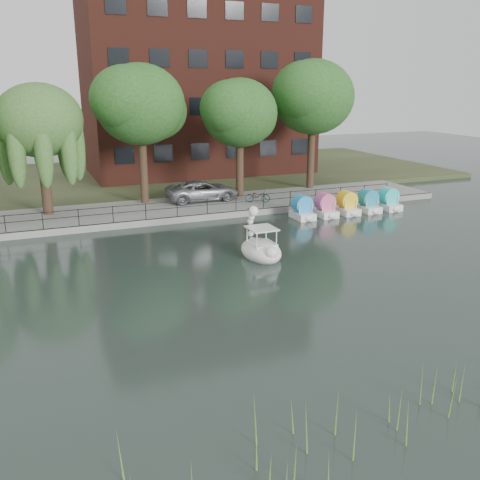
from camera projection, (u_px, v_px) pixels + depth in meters
ground_plane at (265, 297)px, 22.13m from camera, size 120.00×120.00×0.00m
promenade at (166, 210)px, 36.27m from camera, size 40.00×6.00×0.40m
kerb at (178, 220)px, 33.65m from camera, size 40.00×0.25×0.40m
land_strip at (127, 177)px, 48.70m from camera, size 60.00×22.00×0.36m
railing at (177, 205)px, 33.56m from camera, size 32.00×0.05×1.00m
apartment_building at (198, 73)px, 48.60m from camera, size 20.00×10.07×18.00m
willow_mid at (39, 121)px, 32.71m from camera, size 5.32×5.32×8.15m
broadleaf_center at (140, 105)px, 35.73m from camera, size 6.00×6.00×9.25m
broadleaf_right at (240, 113)px, 38.02m from camera, size 5.40×5.40×8.32m
broadleaf_far at (313, 97)px, 40.98m from camera, size 6.30×6.30×9.71m
minivan at (202, 189)px, 37.99m from camera, size 2.76×5.96×1.65m
bicycle at (258, 195)px, 37.52m from camera, size 1.29×1.81×1.00m
swan_boat at (261, 247)px, 27.03m from camera, size 1.86×3.03×2.45m
pedal_boat_row at (347, 205)px, 35.89m from camera, size 7.95×1.70×1.40m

